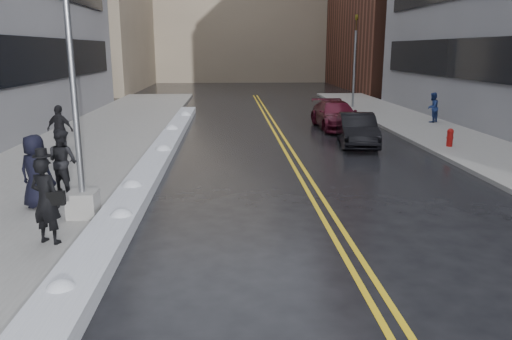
{
  "coord_description": "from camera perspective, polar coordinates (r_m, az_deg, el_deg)",
  "views": [
    {
      "loc": [
        0.11,
        -9.31,
        3.96
      ],
      "look_at": [
        0.72,
        1.64,
        1.3
      ],
      "focal_mm": 35.0,
      "sensor_mm": 36.0,
      "label": 1
    }
  ],
  "objects": [
    {
      "name": "ground",
      "position": [
        10.12,
        -3.59,
        -9.44
      ],
      "size": [
        160.0,
        160.0,
        0.0
      ],
      "primitive_type": "plane",
      "color": "black",
      "rests_on": "ground"
    },
    {
      "name": "sidewalk_west",
      "position": [
        20.55,
        -19.7,
        1.93
      ],
      "size": [
        5.5,
        50.0,
        0.15
      ],
      "primitive_type": "cube",
      "color": "gray",
      "rests_on": "ground"
    },
    {
      "name": "sidewalk_east",
      "position": [
        22.04,
        23.56,
        2.34
      ],
      "size": [
        4.0,
        50.0,
        0.15
      ],
      "primitive_type": "cube",
      "color": "gray",
      "rests_on": "ground"
    },
    {
      "name": "lane_line_left",
      "position": [
        19.84,
        3.37,
        2.11
      ],
      "size": [
        0.12,
        50.0,
        0.01
      ],
      "primitive_type": "cube",
      "color": "gold",
      "rests_on": "ground"
    },
    {
      "name": "lane_line_right",
      "position": [
        19.88,
        4.23,
        2.12
      ],
      "size": [
        0.12,
        50.0,
        0.01
      ],
      "primitive_type": "cube",
      "color": "gold",
      "rests_on": "ground"
    },
    {
      "name": "snow_ridge",
      "position": [
        17.9,
        -11.33,
        1.14
      ],
      "size": [
        0.9,
        30.0,
        0.34
      ],
      "primitive_type": "cube",
      "color": "silver",
      "rests_on": "ground"
    },
    {
      "name": "lamppost",
      "position": [
        11.9,
        -19.92,
        5.94
      ],
      "size": [
        0.65,
        0.65,
        7.62
      ],
      "color": "gray",
      "rests_on": "sidewalk_west"
    },
    {
      "name": "fire_hydrant",
      "position": [
        21.53,
        21.29,
        3.59
      ],
      "size": [
        0.26,
        0.26,
        0.73
      ],
      "color": "maroon",
      "rests_on": "sidewalk_east"
    },
    {
      "name": "traffic_signal",
      "position": [
        34.36,
        11.22,
        12.45
      ],
      "size": [
        0.16,
        0.2,
        6.0
      ],
      "color": "gray",
      "rests_on": "sidewalk_east"
    },
    {
      "name": "pedestrian_fedora",
      "position": [
        10.76,
        -22.87,
        -3.23
      ],
      "size": [
        0.76,
        0.63,
        1.78
      ],
      "primitive_type": "imported",
      "rotation": [
        0.0,
        0.0,
        2.78
      ],
      "color": "black",
      "rests_on": "sidewalk_west"
    },
    {
      "name": "pedestrian_b",
      "position": [
        14.5,
        -21.21,
        0.98
      ],
      "size": [
        1.05,
        0.99,
        1.73
      ],
      "primitive_type": "imported",
      "rotation": [
        0.0,
        0.0,
        2.62
      ],
      "color": "black",
      "rests_on": "sidewalk_west"
    },
    {
      "name": "pedestrian_c",
      "position": [
        13.25,
        -23.85,
        -0.18
      ],
      "size": [
        1.03,
        0.83,
        1.83
      ],
      "primitive_type": "imported",
      "rotation": [
        0.0,
        0.0,
        2.83
      ],
      "color": "black",
      "rests_on": "sidewalk_west"
    },
    {
      "name": "pedestrian_d",
      "position": [
        19.79,
        -21.47,
        4.28
      ],
      "size": [
        1.16,
        0.76,
        1.83
      ],
      "primitive_type": "imported",
      "rotation": [
        0.0,
        0.0,
        2.82
      ],
      "color": "black",
      "rests_on": "sidewalk_west"
    },
    {
      "name": "pedestrian_east",
      "position": [
        28.4,
        19.53,
        6.75
      ],
      "size": [
        0.97,
        0.96,
        1.58
      ],
      "primitive_type": "imported",
      "rotation": [
        0.0,
        0.0,
        3.89
      ],
      "color": "navy",
      "rests_on": "sidewalk_east"
    },
    {
      "name": "car_black",
      "position": [
        21.41,
        11.47,
        4.53
      ],
      "size": [
        1.92,
        4.23,
        1.35
      ],
      "primitive_type": "imported",
      "rotation": [
        0.0,
        0.0,
        -0.12
      ],
      "color": "black",
      "rests_on": "ground"
    },
    {
      "name": "car_maroon",
      "position": [
        25.96,
        9.09,
        6.22
      ],
      "size": [
        2.06,
        4.79,
        1.37
      ],
      "primitive_type": "imported",
      "rotation": [
        0.0,
        0.0,
        0.03
      ],
      "color": "#410A18",
      "rests_on": "ground"
    }
  ]
}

